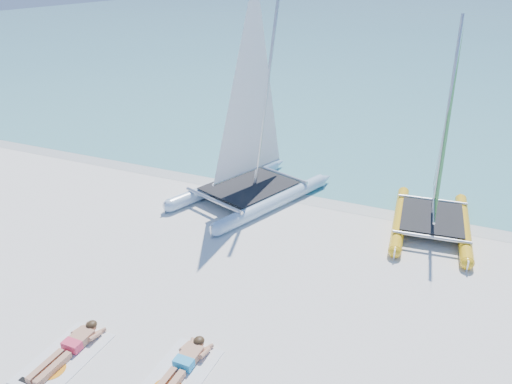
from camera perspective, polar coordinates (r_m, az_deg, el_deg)
ground at (r=11.92m, az=0.02°, el=-11.11°), size 140.00×140.00×0.00m
sea at (r=72.29m, az=21.78°, el=17.43°), size 140.00×115.00×0.01m
wet_sand_strip at (r=16.42m, az=7.83°, el=-0.71°), size 140.00×1.40×0.01m
catamaran_blue at (r=15.54m, az=-0.54°, el=6.72°), size 4.24×5.92×7.32m
catamaran_yellow at (r=14.98m, az=20.30°, el=3.24°), size 2.52×4.79×5.99m
towel_a at (r=10.84m, az=-21.05°, el=-17.26°), size 1.00×1.85×0.02m
sunbather_a at (r=10.86m, az=-20.43°, el=-16.27°), size 0.37×1.73×0.26m
towel_b at (r=9.94m, az=-8.97°, el=-20.10°), size 1.00×1.85×0.02m
sunbather_b at (r=9.98m, az=-8.39°, el=-18.97°), size 0.37×1.73×0.26m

